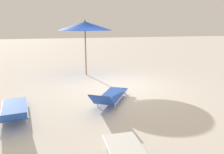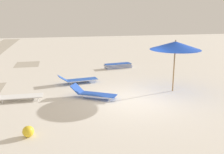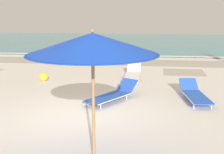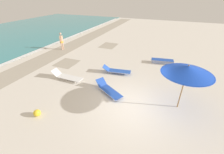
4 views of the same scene
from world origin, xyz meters
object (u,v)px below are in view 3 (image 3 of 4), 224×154
(sun_lounger_beside_umbrella, at_px, (195,94))
(sun_lounger_near_water_left, at_px, (133,74))
(beach_umbrella, at_px, (93,44))
(beach_ball, at_px, (44,77))
(sun_lounger_under_umbrella, at_px, (112,94))

(sun_lounger_beside_umbrella, distance_m, sun_lounger_near_water_left, 3.62)
(beach_umbrella, distance_m, sun_lounger_beside_umbrella, 5.35)
(sun_lounger_near_water_left, bearing_deg, beach_ball, -165.98)
(sun_lounger_beside_umbrella, bearing_deg, sun_lounger_near_water_left, 118.45)
(beach_umbrella, xyz_separation_m, sun_lounger_beside_umbrella, (2.39, 4.35, -1.99))
(beach_ball, bearing_deg, sun_lounger_near_water_left, 13.58)
(sun_lounger_near_water_left, height_order, beach_ball, sun_lounger_near_water_left)
(beach_umbrella, height_order, sun_lounger_beside_umbrella, beach_umbrella)
(sun_lounger_under_umbrella, bearing_deg, beach_ball, 172.55)
(beach_umbrella, relative_size, sun_lounger_near_water_left, 1.08)
(beach_umbrella, height_order, sun_lounger_near_water_left, beach_umbrella)
(sun_lounger_beside_umbrella, xyz_separation_m, beach_ball, (-5.69, 2.05, -0.03))
(sun_lounger_near_water_left, bearing_deg, beach_umbrella, -91.32)
(sun_lounger_beside_umbrella, bearing_deg, beach_umbrella, -127.11)
(beach_umbrella, xyz_separation_m, sun_lounger_under_umbrella, (-0.18, 3.92, -1.99))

